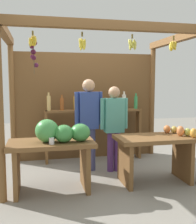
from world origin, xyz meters
name	(u,v)px	position (x,y,z in m)	size (l,w,h in m)	color
ground_plane	(96,171)	(0.00, 0.00, 0.00)	(12.00, 12.00, 0.00)	gray
market_stall	(91,91)	(0.00, 0.40, 1.36)	(2.95, 1.90, 2.33)	brown
fruit_counter_left	(55,146)	(-0.72, -0.70, 0.65)	(1.19, 0.64, 1.03)	brown
fruit_counter_right	(157,148)	(0.82, -0.67, 0.53)	(1.19, 0.64, 0.87)	brown
bottle_shelf_unit	(94,119)	(0.12, 0.67, 0.82)	(1.89, 0.22, 1.36)	brown
vendor_man	(89,117)	(-0.10, 0.08, 0.94)	(0.48, 0.21, 1.58)	#3E416D
vendor_woman	(114,122)	(0.31, -0.04, 0.86)	(0.48, 0.20, 1.46)	#543071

